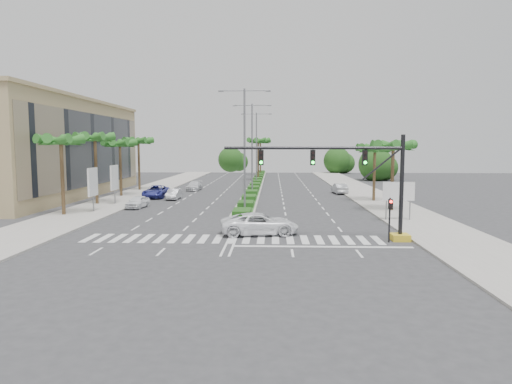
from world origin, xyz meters
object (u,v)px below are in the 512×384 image
(car_parked_d, at_px, (194,186))
(car_right, at_px, (339,189))
(car_parked_c, at_px, (156,192))
(car_parked_a, at_px, (138,202))
(car_crossing, at_px, (260,224))
(car_parked_b, at_px, (174,194))

(car_parked_d, height_order, car_right, car_right)
(car_parked_c, distance_m, car_right, 24.27)
(car_parked_c, xyz_separation_m, car_parked_d, (3.14, 9.68, -0.12))
(car_parked_a, height_order, car_parked_d, car_parked_a)
(car_parked_c, relative_size, car_crossing, 0.97)
(car_crossing, relative_size, car_right, 1.34)
(car_parked_a, bearing_deg, car_right, 39.70)
(car_crossing, bearing_deg, car_parked_b, 18.20)
(car_parked_c, relative_size, car_parked_d, 1.24)
(car_parked_a, xyz_separation_m, car_right, (23.07, 15.26, 0.05))
(car_parked_b, relative_size, car_crossing, 0.68)
(car_parked_a, distance_m, car_parked_d, 19.46)
(car_parked_b, bearing_deg, car_parked_d, 88.09)
(car_parked_b, distance_m, car_crossing, 24.36)
(car_parked_c, height_order, car_right, car_parked_c)
(car_parked_b, relative_size, car_parked_c, 0.70)
(car_right, bearing_deg, car_parked_d, -16.73)
(car_parked_a, relative_size, car_crossing, 0.67)
(car_right, bearing_deg, car_parked_b, 13.68)
(car_parked_a, distance_m, car_parked_b, 8.18)
(car_parked_a, xyz_separation_m, car_parked_d, (2.60, 19.28, -0.00))
(car_parked_b, xyz_separation_m, car_parked_c, (-2.60, 1.69, 0.13))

